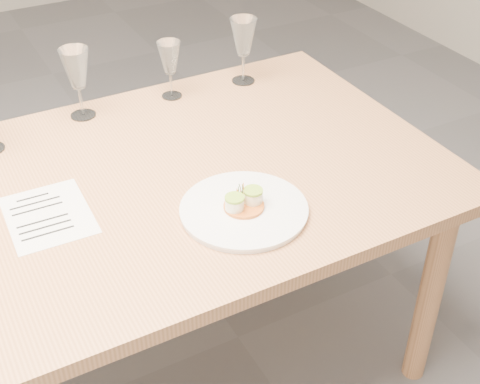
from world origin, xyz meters
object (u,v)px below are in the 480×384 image
recipe_sheet (48,215)px  wine_glass_2 (76,70)px  dinner_plate (244,209)px  wine_glass_3 (169,59)px  dining_table (0,246)px  wine_glass_4 (243,38)px

recipe_sheet → wine_glass_2: 0.52m
dinner_plate → wine_glass_3: wine_glass_3 is taller
dining_table → recipe_sheet: recipe_sheet is taller
dining_table → wine_glass_2: (0.35, 0.41, 0.22)m
dining_table → wine_glass_4: size_ratio=11.05×
dining_table → recipe_sheet: 0.14m
recipe_sheet → wine_glass_4: wine_glass_4 is taller
dinner_plate → recipe_sheet: 0.48m
dinner_plate → recipe_sheet: bearing=153.0°
dining_table → wine_glass_2: wine_glass_2 is taller
wine_glass_2 → recipe_sheet: bearing=-117.5°
dining_table → wine_glass_2: 0.59m
wine_glass_3 → wine_glass_4: size_ratio=0.85×
dining_table → recipe_sheet: (0.13, -0.02, 0.07)m
wine_glass_2 → wine_glass_3: 0.29m
wine_glass_3 → wine_glass_4: bearing=-3.2°
dinner_plate → wine_glass_3: 0.66m
dinner_plate → wine_glass_3: (0.09, 0.65, 0.12)m
wine_glass_2 → wine_glass_4: (0.54, -0.03, -0.00)m
dinner_plate → wine_glass_3: bearing=82.2°
dinner_plate → wine_glass_2: wine_glass_2 is taller
wine_glass_2 → wine_glass_3: wine_glass_2 is taller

